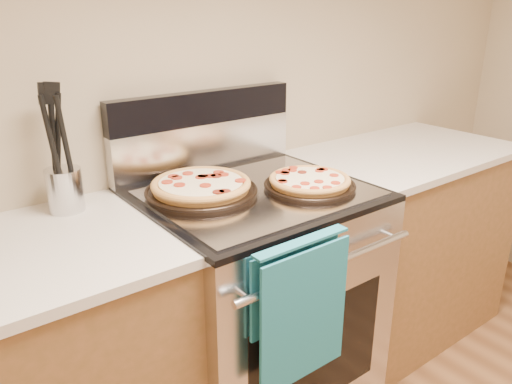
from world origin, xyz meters
TOP-DOWN VIEW (x-y plane):
  - wall_back at (0.00, 2.00)m, footprint 4.00×0.00m
  - range_body at (0.00, 1.65)m, footprint 0.76×0.68m
  - oven_window at (0.00, 1.31)m, footprint 0.56×0.01m
  - cooktop at (0.00, 1.65)m, footprint 0.76×0.68m
  - backsplash_lower at (0.00, 1.96)m, footprint 0.76×0.06m
  - backsplash_upper at (0.00, 1.96)m, footprint 0.76×0.06m
  - oven_handle at (0.00, 1.27)m, footprint 0.70×0.03m
  - dish_towel at (-0.12, 1.27)m, footprint 0.32×0.05m
  - foil_sheet at (0.00, 1.62)m, footprint 0.70×0.55m
  - cabinet_right at (0.88, 1.68)m, footprint 1.00×0.62m
  - countertop_right at (0.88, 1.68)m, footprint 1.02×0.64m
  - pepperoni_pizza_back at (-0.17, 1.72)m, footprint 0.38×0.38m
  - pepperoni_pizza_front at (0.16, 1.55)m, footprint 0.39×0.39m
  - utensil_crock at (-0.55, 1.89)m, footprint 0.13×0.13m

SIDE VIEW (x-z plane):
  - cabinet_right at x=0.88m, z-range 0.00..0.88m
  - range_body at x=0.00m, z-range 0.00..0.90m
  - oven_window at x=0.00m, z-range 0.25..0.65m
  - dish_towel at x=-0.12m, z-range 0.49..0.91m
  - oven_handle at x=0.00m, z-range 0.79..0.81m
  - countertop_right at x=0.88m, z-range 0.88..0.91m
  - cooktop at x=0.00m, z-range 0.90..0.92m
  - foil_sheet at x=0.00m, z-range 0.92..0.93m
  - pepperoni_pizza_front at x=0.16m, z-range 0.93..0.97m
  - pepperoni_pizza_back at x=-0.17m, z-range 0.93..0.98m
  - utensil_crock at x=-0.55m, z-range 0.91..1.05m
  - backsplash_lower at x=0.00m, z-range 0.92..1.10m
  - backsplash_upper at x=0.00m, z-range 1.10..1.22m
  - wall_back at x=0.00m, z-range -0.65..3.35m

